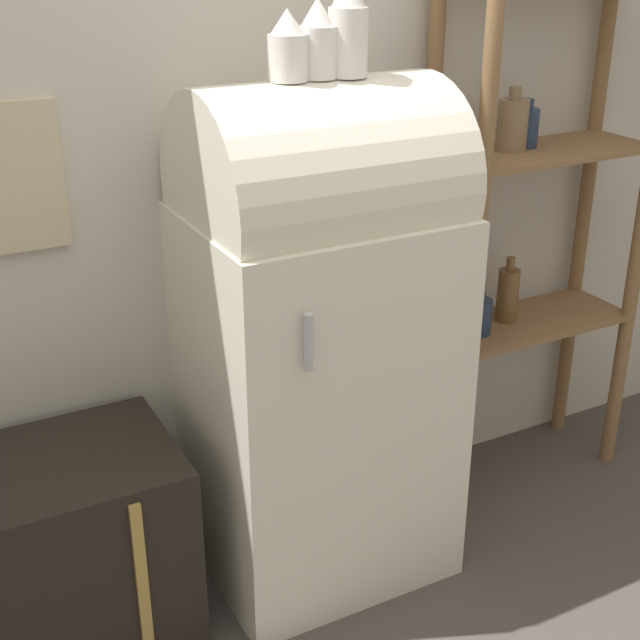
% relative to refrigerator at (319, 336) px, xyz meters
% --- Properties ---
extents(ground_plane, '(12.00, 12.00, 0.00)m').
position_rel_refrigerator_xyz_m(ground_plane, '(0.00, -0.26, -0.77)').
color(ground_plane, '#4C4742').
extents(wall_back, '(7.00, 0.09, 2.70)m').
position_rel_refrigerator_xyz_m(wall_back, '(-0.01, 0.31, 0.58)').
color(wall_back, beige).
rests_on(wall_back, ground_plane).
extents(refrigerator, '(0.70, 0.61, 1.49)m').
position_rel_refrigerator_xyz_m(refrigerator, '(0.00, 0.00, 0.00)').
color(refrigerator, silver).
rests_on(refrigerator, ground_plane).
extents(suitcase_trunk, '(0.77, 0.48, 0.57)m').
position_rel_refrigerator_xyz_m(suitcase_trunk, '(-0.84, 0.02, -0.48)').
color(suitcase_trunk, black).
rests_on(suitcase_trunk, ground_plane).
extents(shelf_unit, '(0.74, 0.32, 1.79)m').
position_rel_refrigerator_xyz_m(shelf_unit, '(0.86, 0.11, 0.24)').
color(shelf_unit, olive).
rests_on(shelf_unit, ground_plane).
extents(vase_left, '(0.10, 0.10, 0.17)m').
position_rel_refrigerator_xyz_m(vase_left, '(-0.09, 0.00, 0.80)').
color(vase_left, white).
rests_on(vase_left, refrigerator).
extents(vase_center, '(0.10, 0.10, 0.19)m').
position_rel_refrigerator_xyz_m(vase_center, '(0.00, 0.00, 0.81)').
color(vase_center, white).
rests_on(vase_center, refrigerator).
extents(vase_right, '(0.10, 0.10, 0.26)m').
position_rel_refrigerator_xyz_m(vase_right, '(0.08, -0.01, 0.84)').
color(vase_right, white).
rests_on(vase_right, refrigerator).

